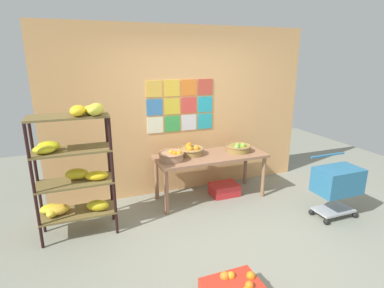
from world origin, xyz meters
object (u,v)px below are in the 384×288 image
Objects in this scene: fruit_basket_back_left at (239,148)px; shopping_cart at (337,183)px; fruit_basket_right at (191,150)px; produce_crate_under_table at (224,189)px; display_table at (211,160)px; banana_shelf_unit at (73,166)px; fruit_basket_centre at (172,156)px.

fruit_basket_back_left reaches higher than shopping_cart.
fruit_basket_back_left is at bearing -9.84° from fruit_basket_right.
display_table is at bearing 179.27° from produce_crate_under_table.
fruit_basket_right is at bearing 154.56° from display_table.
shopping_cart is (1.37, -1.17, -0.12)m from display_table.
fruit_basket_right is at bearing 15.78° from banana_shelf_unit.
shopping_cart is (3.33, -0.83, -0.39)m from banana_shelf_unit.
fruit_basket_centre is (1.33, 0.31, -0.12)m from banana_shelf_unit.
fruit_basket_back_left is (2.45, 0.34, -0.13)m from banana_shelf_unit.
display_table is 0.59m from produce_crate_under_table.
display_table is 1.81m from shopping_cart.
display_table is 2.01× the size of shopping_cart.
fruit_basket_centre is at bearing 13.32° from banana_shelf_unit.
produce_crate_under_table is at bearing 8.75° from banana_shelf_unit.
banana_shelf_unit reaches higher than shopping_cart.
banana_shelf_unit is at bearing -172.00° from fruit_basket_back_left.
banana_shelf_unit is 1.75m from fruit_basket_right.
banana_shelf_unit is 0.97× the size of display_table.
banana_shelf_unit is at bearing -164.22° from fruit_basket_right.
produce_crate_under_table is (0.89, 0.03, -0.69)m from fruit_basket_centre.
fruit_basket_right is 0.88m from produce_crate_under_table.
fruit_basket_back_left is at bearing 134.77° from shopping_cart.
display_table is at bearing 147.19° from shopping_cart.
fruit_basket_back_left is 1.04× the size of fruit_basket_centre.
fruit_basket_centre reaches higher than shopping_cart.
banana_shelf_unit is 2.38m from produce_crate_under_table.
produce_crate_under_table is (0.53, -0.14, -0.68)m from fruit_basket_right.
shopping_cart is at bearing -38.44° from fruit_basket_right.
banana_shelf_unit reaches higher than fruit_basket_right.
fruit_basket_centre reaches higher than fruit_basket_back_left.
fruit_basket_back_left is at bearing -0.05° from display_table.
display_table is 4.33× the size of fruit_basket_right.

